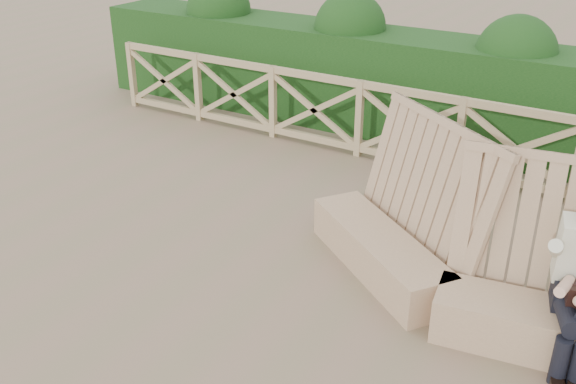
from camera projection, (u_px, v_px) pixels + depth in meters
The scene contains 4 objects.
ground at pixel (264, 291), 6.16m from camera, with size 60.00×60.00×0.00m, color brown.
bench at pixel (465, 268), 5.81m from camera, with size 3.63×1.75×1.55m.
guardrail at pixel (407, 128), 8.59m from camera, with size 10.10×0.09×1.10m.
hedge at pixel (439, 91), 9.42m from camera, with size 12.00×1.20×1.50m, color black.
Camera 1 is at (2.88, -4.23, 3.56)m, focal length 40.00 mm.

